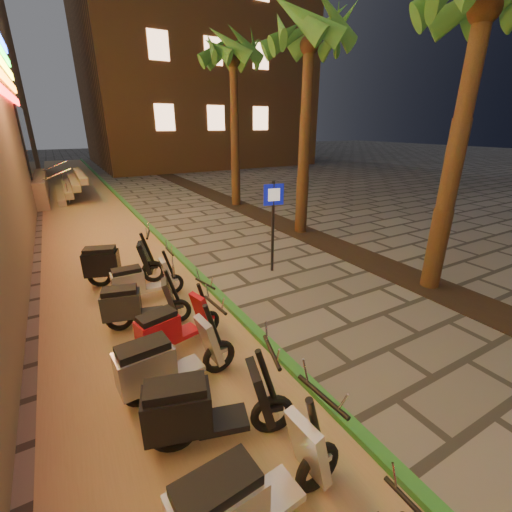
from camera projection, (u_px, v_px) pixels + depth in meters
ground at (396, 398)px, 4.72m from camera, size 120.00×120.00×0.00m
parking_strip at (100, 236)px, 11.59m from camera, size 3.40×60.00×0.01m
green_curb at (150, 227)px, 12.37m from camera, size 0.18×60.00×0.10m
planting_strip at (340, 248)px, 10.43m from camera, size 1.20×40.00×0.02m
apartment_block at (186, 16)px, 30.29m from camera, size 18.00×16.06×25.00m
palm_b at (486, 5)px, 6.03m from camera, size 2.97×3.02×6.66m
palm_c at (309, 44)px, 9.99m from camera, size 2.97×3.02×6.91m
palm_d at (233, 61)px, 13.96m from camera, size 2.97×3.02×7.16m
pedestrian_sign at (273, 214)px, 8.32m from camera, size 0.50×0.12×2.29m
scooter_4 at (246, 497)px, 2.93m from camera, size 1.80×0.63×1.27m
scooter_5 at (202, 410)px, 3.85m from camera, size 1.74×0.90×1.23m
scooter_6 at (165, 363)px, 4.61m from camera, size 1.73×0.62×1.21m
scooter_7 at (171, 328)px, 5.52m from camera, size 1.51×0.73×1.07m
scooter_8 at (136, 305)px, 6.19m from camera, size 1.56×0.77×1.10m
scooter_9 at (139, 282)px, 7.16m from camera, size 1.48×0.52×1.05m
scooter_10 at (114, 264)px, 7.85m from camera, size 1.75×0.94×1.25m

